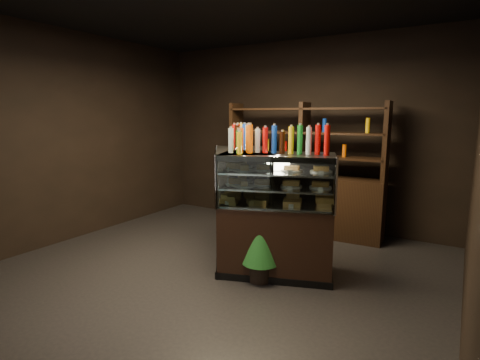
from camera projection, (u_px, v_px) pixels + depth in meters
name	position (u px, v px, depth m)	size (l,w,h in m)	color
ground	(211.00, 274.00, 4.32)	(5.00, 5.00, 0.00)	black
room_shell	(208.00, 103.00, 3.99)	(5.02, 5.02, 3.01)	black
display_case	(258.00, 228.00, 4.50)	(1.92, 1.42, 1.40)	black
food_display	(258.00, 178.00, 4.39)	(1.59, 1.07, 0.43)	gold
bottles_top	(259.00, 139.00, 4.32)	(1.43, 0.93, 0.30)	silver
potted_conifer	(261.00, 237.00, 4.08)	(0.41, 0.41, 0.88)	black
back_shelving	(303.00, 194.00, 5.80)	(2.43, 0.53, 2.00)	black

